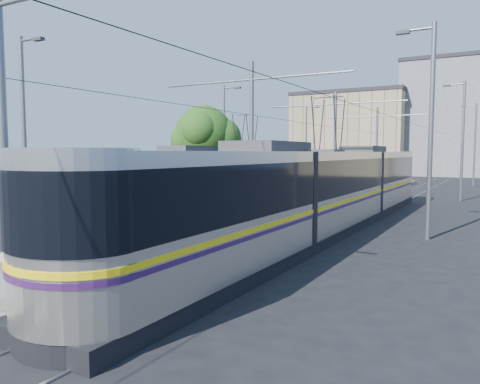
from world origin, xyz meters
The scene contains 13 objects.
ground centered at (0.00, 0.00, 0.00)m, with size 160.00×160.00×0.00m, color black.
platform centered at (0.00, 17.00, 0.15)m, with size 4.00×50.00×0.30m, color gray.
tactile_strip_left centered at (-1.45, 17.00, 0.30)m, with size 0.70×50.00×0.01m, color gray.
tactile_strip_right centered at (1.45, 17.00, 0.30)m, with size 0.70×50.00×0.01m, color gray.
rails centered at (0.00, 17.00, 0.02)m, with size 8.71×70.00×0.03m.
tram_left centered at (-3.60, 14.00, 1.71)m, with size 2.43×28.56×5.50m.
tram_right centered at (3.60, 7.85, 1.86)m, with size 2.43×28.14×5.50m.
catenary centered at (0.00, 14.15, 4.52)m, with size 9.20×70.00×7.00m.
street_lamps centered at (0.00, 21.00, 4.18)m, with size 15.18×38.22×8.00m.
shelter centered at (0.77, 11.24, 1.42)m, with size 0.75×1.06×2.14m.
tree centered at (-8.59, 17.62, 4.48)m, with size 4.56×4.21×6.62m.
building_left centered at (-10.00, 60.00, 6.09)m, with size 16.32×12.24×12.15m.
building_centre centered at (6.00, 64.00, 8.11)m, with size 18.36×14.28×16.21m.
Camera 1 is at (9.83, -10.64, 3.27)m, focal length 35.00 mm.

